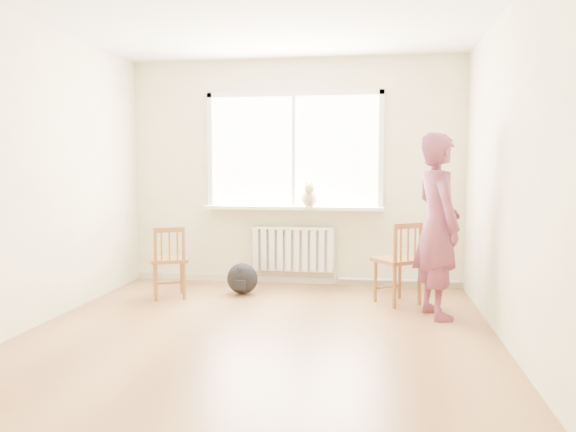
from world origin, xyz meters
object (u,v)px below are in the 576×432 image
at_px(chair_right, 401,263).
at_px(cat, 310,196).
at_px(backpack, 242,279).
at_px(chair_left, 169,262).
at_px(person, 438,226).

relative_size(chair_right, cat, 1.89).
bearing_deg(backpack, chair_right, -7.05).
height_order(chair_left, backpack, chair_left).
distance_m(chair_left, backpack, 0.83).
bearing_deg(person, backpack, 54.40).
height_order(chair_right, cat, cat).
relative_size(chair_left, person, 0.45).
bearing_deg(cat, person, -44.98).
height_order(person, cat, person).
relative_size(chair_right, person, 0.49).
relative_size(chair_left, cat, 1.72).
bearing_deg(chair_left, backpack, 178.75).
xyz_separation_m(chair_left, person, (2.77, -0.32, 0.47)).
height_order(chair_left, cat, cat).
distance_m(chair_left, person, 2.83).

